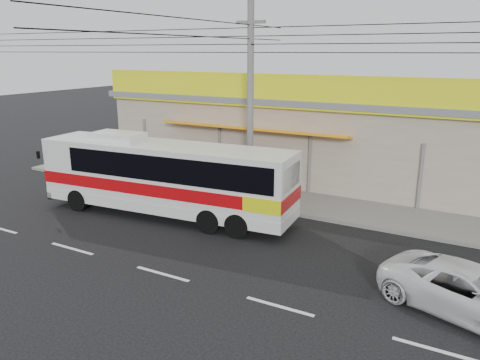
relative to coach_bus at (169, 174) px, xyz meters
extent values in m
plane|color=black|center=(3.04, -1.92, -1.82)|extent=(120.00, 120.00, 0.00)
cube|color=slate|center=(3.04, 4.08, -1.74)|extent=(30.00, 3.20, 0.15)
cube|color=gray|center=(3.04, 9.68, 0.28)|extent=(22.00, 8.00, 4.20)
cube|color=slate|center=(3.04, 9.68, 2.53)|extent=(22.60, 8.60, 0.30)
cube|color=#EBF815|center=(3.04, 5.56, 3.08)|extent=(22.00, 0.24, 1.60)
cube|color=#A71E09|center=(1.04, 5.53, 3.08)|extent=(9.00, 0.10, 1.20)
cube|color=#147323|center=(9.54, 5.53, 3.08)|extent=(2.40, 0.10, 1.10)
cube|color=#A71E09|center=(-5.96, 5.53, 3.08)|extent=(3.00, 0.10, 1.10)
cube|color=orange|center=(1.04, 5.38, 1.18)|extent=(10.00, 1.20, 0.37)
cube|color=silver|center=(-0.17, -0.01, -0.08)|extent=(11.12, 3.20, 2.65)
cube|color=#B1070C|center=(-0.17, -0.01, -0.40)|extent=(11.17, 3.24, 0.50)
cube|color=#D2D90B|center=(4.56, 0.38, -0.40)|extent=(1.65, 2.46, 0.55)
cube|color=black|center=(0.46, 0.04, 0.52)|extent=(9.31, 3.08, 1.01)
cube|color=black|center=(-5.57, -0.47, 0.33)|extent=(0.31, 2.02, 1.37)
cube|color=silver|center=(-2.45, -0.21, 1.41)|extent=(2.29, 1.46, 0.33)
cylinder|color=black|center=(-3.91, -1.37, -1.34)|extent=(0.97, 0.37, 0.95)
cylinder|color=black|center=(-4.09, 0.69, -1.34)|extent=(0.97, 0.37, 0.95)
cylinder|color=black|center=(3.65, -0.73, -1.34)|extent=(0.97, 0.37, 0.95)
cylinder|color=black|center=(3.48, 1.33, -1.34)|extent=(0.97, 0.37, 0.95)
imported|color=maroon|center=(-6.50, 2.78, -1.15)|extent=(2.08, 1.37, 1.03)
imported|color=black|center=(-10.46, 3.91, -1.16)|extent=(1.74, 0.74, 1.01)
imported|color=silver|center=(11.59, -2.36, -1.17)|extent=(5.12, 3.55, 1.30)
cylinder|color=slate|center=(2.23, 2.99, 2.56)|extent=(0.28, 0.28, 8.75)
cube|color=slate|center=(2.23, 2.99, 6.06)|extent=(1.31, 0.13, 0.13)
camera|label=1|loc=(11.58, -14.90, 4.93)|focal=35.00mm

